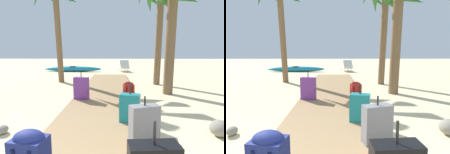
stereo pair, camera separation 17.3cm
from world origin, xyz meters
The scene contains 13 objects.
ground_plane centered at (0.00, 3.93, 0.00)m, with size 60.00×60.00×0.00m, color beige.
boardwalk centered at (0.00, 4.91, 0.04)m, with size 1.82×9.82×0.08m, color #9E7A51.
suitcase_purple centered at (-0.65, 4.32, 0.39)m, with size 0.44×0.29×0.79m.
suitcase_grey centered at (0.70, 1.85, 0.36)m, with size 0.46×0.30×0.69m.
suitcase_teal centered at (0.56, 2.67, 0.35)m, with size 0.41×0.31×0.73m.
backpack_red centered at (0.66, 4.26, 0.34)m, with size 0.31×0.25×0.50m.
palm_tree_far_left centered at (-2.18, 7.41, 3.36)m, with size 2.16×2.15×4.35m.
palm_tree_far_right centered at (1.97, 7.00, 3.29)m, with size 1.87×2.18×4.20m.
palm_tree_near_right centered at (2.03, 5.25, 2.76)m, with size 2.05×1.92×3.63m.
lounge_chair centered at (0.87, 12.17, 0.33)m, with size 0.81×1.60×0.80m.
kayak centered at (-2.63, 12.06, 0.18)m, with size 3.99×0.71×0.37m.
rock_left_far centered at (-1.64, 2.28, 0.07)m, with size 0.23×0.18×0.14m, color gray.
rock_right_mid centered at (2.04, 2.25, 0.13)m, with size 0.36×0.35×0.27m, color gray.
Camera 2 is at (0.11, -0.71, 1.40)m, focal length 29.78 mm.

